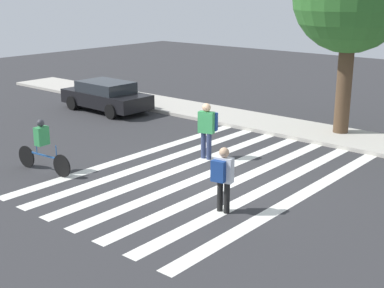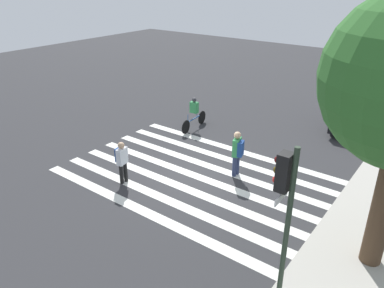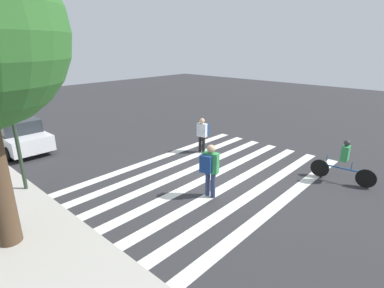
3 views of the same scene
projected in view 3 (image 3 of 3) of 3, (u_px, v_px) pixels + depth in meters
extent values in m
plane|color=#2D2D30|center=(210.00, 176.00, 11.62)|extent=(60.00, 60.00, 0.00)
cube|color=#ADA89E|center=(47.00, 254.00, 7.22)|extent=(36.00, 2.50, 0.14)
cube|color=silver|center=(281.00, 202.00, 9.73)|extent=(0.41, 10.00, 0.01)
cube|color=silver|center=(254.00, 192.00, 10.36)|extent=(0.41, 10.00, 0.01)
cube|color=silver|center=(231.00, 184.00, 10.99)|extent=(0.41, 10.00, 0.01)
cube|color=silver|center=(210.00, 176.00, 11.62)|extent=(0.41, 10.00, 0.01)
cube|color=silver|center=(191.00, 169.00, 12.25)|extent=(0.41, 10.00, 0.01)
cube|color=silver|center=(175.00, 163.00, 12.88)|extent=(0.41, 10.00, 0.01)
cube|color=silver|center=(159.00, 158.00, 13.51)|extent=(0.41, 10.00, 0.01)
cylinder|color=#283828|center=(16.00, 134.00, 9.73)|extent=(0.12, 0.12, 4.19)
cube|color=black|center=(14.00, 88.00, 9.41)|extent=(0.32, 0.26, 0.84)
cube|color=silver|center=(18.00, 107.00, 9.60)|extent=(0.60, 0.02, 0.16)
sphere|color=#590F0F|center=(18.00, 80.00, 9.45)|extent=(0.15, 0.15, 0.15)
sphere|color=#59470F|center=(20.00, 87.00, 9.52)|extent=(0.15, 0.15, 0.15)
sphere|color=red|center=(21.00, 95.00, 9.59)|extent=(0.15, 0.15, 0.15)
cylinder|color=navy|center=(213.00, 185.00, 9.91)|extent=(0.16, 0.16, 0.87)
cylinder|color=navy|center=(208.00, 183.00, 10.06)|extent=(0.16, 0.16, 0.87)
cube|color=#338C4C|center=(211.00, 163.00, 9.74)|extent=(0.55, 0.35, 0.69)
sphere|color=tan|center=(211.00, 149.00, 9.58)|extent=(0.27, 0.27, 0.27)
cube|color=navy|center=(206.00, 164.00, 9.63)|extent=(0.41, 0.27, 0.58)
cylinder|color=black|center=(204.00, 145.00, 14.01)|extent=(0.15, 0.15, 0.79)
cylinder|color=black|center=(200.00, 144.00, 14.15)|extent=(0.15, 0.15, 0.79)
cube|color=silver|center=(202.00, 130.00, 13.86)|extent=(0.49, 0.28, 0.62)
sphere|color=tan|center=(202.00, 121.00, 13.72)|extent=(0.25, 0.25, 0.25)
cube|color=navy|center=(205.00, 129.00, 13.96)|extent=(0.37, 0.22, 0.52)
cylinder|color=black|center=(320.00, 168.00, 11.53)|extent=(0.69, 0.11, 0.68)
cylinder|color=black|center=(366.00, 179.00, 10.63)|extent=(0.69, 0.11, 0.68)
cube|color=#1E4C8C|center=(343.00, 168.00, 11.02)|extent=(1.34, 0.16, 0.04)
cylinder|color=#1E4C8C|center=(352.00, 166.00, 10.81)|extent=(0.03, 0.03, 0.32)
cylinder|color=#1E4C8C|center=(327.00, 160.00, 11.29)|extent=(0.03, 0.03, 0.40)
cube|color=#338C4C|center=(345.00, 153.00, 10.83)|extent=(0.28, 0.42, 0.55)
sphere|color=#333338|center=(347.00, 143.00, 10.71)|extent=(0.22, 0.22, 0.22)
cube|color=silver|center=(17.00, 137.00, 14.46)|extent=(4.43, 1.81, 0.70)
cube|color=#23282D|center=(15.00, 124.00, 14.25)|extent=(2.44, 1.65, 0.59)
cylinder|color=black|center=(27.00, 134.00, 16.04)|extent=(0.64, 0.21, 0.64)
cylinder|color=black|center=(8.00, 154.00, 13.06)|extent=(0.64, 0.21, 0.64)
cylinder|color=black|center=(48.00, 145.00, 14.27)|extent=(0.64, 0.21, 0.64)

